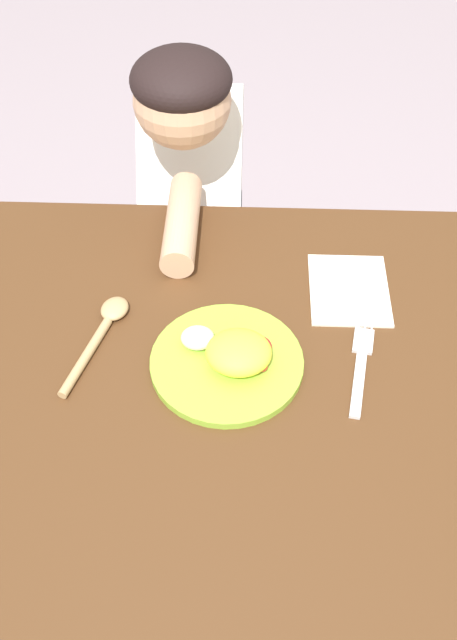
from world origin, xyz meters
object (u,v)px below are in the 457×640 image
object	(u,v)px
fork	(361,362)
plate	(230,357)
spoon	(103,329)
person	(195,236)

from	to	relation	value
fork	plate	bearing A→B (deg)	103.21
plate	fork	xyz separation A→B (m)	(0.19, 0.01, -0.01)
plate	spoon	world-z (taller)	plate
person	plate	bearing A→B (deg)	100.45
fork	spoon	xyz separation A→B (m)	(-0.38, 0.04, 0.01)
plate	person	world-z (taller)	person
fork	person	distance (m)	0.58
fork	person	world-z (taller)	person
plate	fork	size ratio (longest dim) A/B	1.08
spoon	fork	bearing A→B (deg)	-79.77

